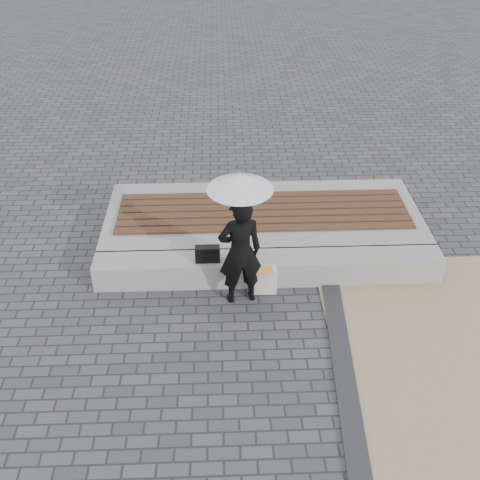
% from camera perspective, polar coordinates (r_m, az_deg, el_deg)
% --- Properties ---
extents(ground, '(80.00, 80.00, 0.00)m').
position_cam_1_polar(ground, '(7.27, 3.83, -11.74)').
color(ground, '#47474B').
rests_on(ground, ground).
extents(edging_band, '(0.61, 5.20, 0.04)m').
position_cam_1_polar(edging_band, '(7.03, 10.51, -14.27)').
color(edging_band, '#2C2C2E').
rests_on(edging_band, ground).
extents(seating_ledge, '(5.00, 0.45, 0.40)m').
position_cam_1_polar(seating_ledge, '(8.32, 2.86, -2.76)').
color(seating_ledge, gray).
rests_on(seating_ledge, ground).
extents(timber_platform, '(5.00, 2.00, 0.40)m').
position_cam_1_polar(timber_platform, '(9.29, 2.28, 1.75)').
color(timber_platform, '#A7A6A1').
rests_on(timber_platform, ground).
extents(timber_decking, '(4.60, 1.20, 0.04)m').
position_cam_1_polar(timber_decking, '(9.18, 2.31, 2.90)').
color(timber_decking, '#562F22').
rests_on(timber_decking, timber_platform).
extents(woman, '(0.65, 0.49, 1.62)m').
position_cam_1_polar(woman, '(7.58, 0.00, -1.17)').
color(woman, black).
rests_on(woman, ground).
extents(parasol, '(0.83, 0.83, 1.06)m').
position_cam_1_polar(parasol, '(7.02, 0.00, 5.80)').
color(parasol, silver).
rests_on(parasol, ground).
extents(handbag, '(0.35, 0.12, 0.24)m').
position_cam_1_polar(handbag, '(8.05, -3.24, -1.39)').
color(handbag, black).
rests_on(handbag, seating_ledge).
extents(canvas_tote, '(0.39, 0.18, 0.41)m').
position_cam_1_polar(canvas_tote, '(8.09, 2.26, -3.97)').
color(canvas_tote, white).
rests_on(canvas_tote, ground).
extents(magazine, '(0.27, 0.20, 0.01)m').
position_cam_1_polar(magazine, '(7.92, 2.32, -3.02)').
color(magazine, '#DD3A53').
rests_on(magazine, canvas_tote).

